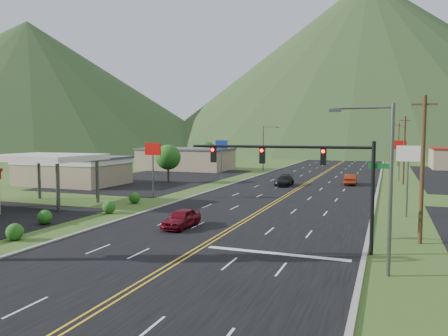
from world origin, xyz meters
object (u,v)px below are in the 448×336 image
(streetlight_east, at_px, (384,178))
(car_red_far, at_px, (351,180))
(gas_canopy, at_px, (47,159))
(car_dark_mid, at_px, (284,181))
(car_red_near, at_px, (181,219))
(traffic_signal, at_px, (307,167))
(streetlight_west, at_px, (265,145))

(streetlight_east, distance_m, car_red_far, 42.34)
(streetlight_east, height_order, gas_canopy, streetlight_east)
(car_dark_mid, bearing_deg, car_red_near, -91.88)
(traffic_signal, height_order, car_red_near, traffic_signal)
(car_red_near, bearing_deg, streetlight_west, 100.42)
(car_dark_mid, distance_m, car_red_far, 9.96)
(car_red_far, bearing_deg, streetlight_east, 95.20)
(gas_canopy, xyz_separation_m, car_dark_mid, (19.54, 25.07, -4.15))
(car_red_near, xyz_separation_m, car_red_far, (10.15, 35.12, 0.03))
(traffic_signal, bearing_deg, car_red_near, 165.32)
(gas_canopy, bearing_deg, streetlight_west, 77.87)
(car_dark_mid, bearing_deg, gas_canopy, -127.18)
(car_dark_mid, bearing_deg, traffic_signal, -74.12)
(traffic_signal, xyz_separation_m, streetlight_east, (4.70, -4.00, -0.15))
(streetlight_east, distance_m, car_dark_mid, 39.75)
(gas_canopy, bearing_deg, streetlight_east, -19.88)
(streetlight_west, bearing_deg, streetlight_east, -69.14)
(traffic_signal, distance_m, car_dark_mid, 34.57)
(gas_canopy, distance_m, car_dark_mid, 32.06)
(streetlight_east, bearing_deg, traffic_signal, 139.61)
(gas_canopy, height_order, car_dark_mid, gas_canopy)
(streetlight_east, bearing_deg, car_dark_mid, 110.19)
(gas_canopy, xyz_separation_m, car_red_near, (18.15, -5.30, -4.14))
(streetlight_east, height_order, car_dark_mid, streetlight_east)
(streetlight_west, xyz_separation_m, car_red_far, (17.98, -18.17, -4.41))
(car_red_near, distance_m, car_red_far, 36.56)
(car_red_far, bearing_deg, gas_canopy, 45.05)
(car_red_near, height_order, car_dark_mid, car_red_near)
(traffic_signal, height_order, car_dark_mid, traffic_signal)
(streetlight_east, bearing_deg, gas_canopy, 160.12)
(car_red_far, bearing_deg, traffic_signal, 88.82)
(streetlight_east, height_order, car_red_near, streetlight_east)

